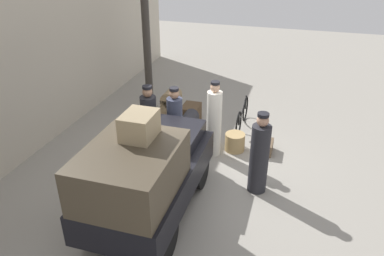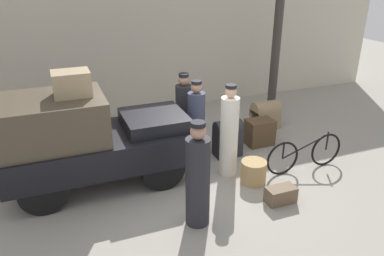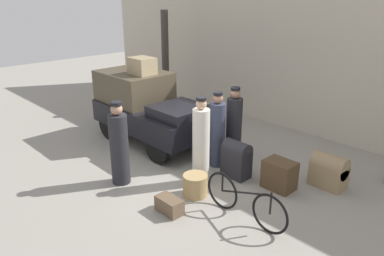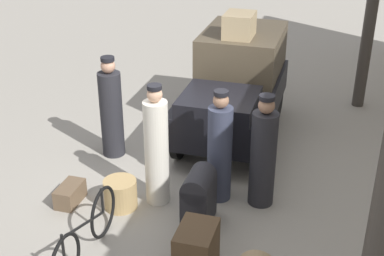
% 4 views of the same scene
% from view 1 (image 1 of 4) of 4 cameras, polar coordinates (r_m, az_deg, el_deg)
% --- Properties ---
extents(ground_plane, '(30.00, 30.00, 0.00)m').
position_cam_1_polar(ground_plane, '(8.48, 0.91, -6.49)').
color(ground_plane, gray).
extents(station_building_facade, '(16.00, 0.15, 4.50)m').
position_cam_1_polar(station_building_facade, '(9.37, -24.06, 9.74)').
color(station_building_facade, beige).
rests_on(station_building_facade, ground).
extents(canopy_pillar_right, '(0.24, 0.24, 3.22)m').
position_cam_1_polar(canopy_pillar_right, '(11.77, -6.86, 11.91)').
color(canopy_pillar_right, '#38332D').
rests_on(canopy_pillar_right, ground).
extents(truck, '(3.31, 1.53, 1.79)m').
position_cam_1_polar(truck, '(6.70, -7.01, -7.01)').
color(truck, black).
rests_on(truck, ground).
extents(bicycle, '(1.76, 0.04, 0.76)m').
position_cam_1_polar(bicycle, '(10.18, 7.64, 1.80)').
color(bicycle, black).
rests_on(bicycle, ground).
extents(wicker_basket, '(0.48, 0.48, 0.44)m').
position_cam_1_polar(wicker_basket, '(9.20, 6.55, -2.12)').
color(wicker_basket, tan).
rests_on(wicker_basket, ground).
extents(porter_with_bicycle, '(0.38, 0.38, 1.76)m').
position_cam_1_polar(porter_with_bicycle, '(7.58, 10.22, -4.29)').
color(porter_with_bicycle, '#232328').
rests_on(porter_with_bicycle, ground).
extents(conductor_in_dark_uniform, '(0.35, 0.35, 1.85)m').
position_cam_1_polar(conductor_in_dark_uniform, '(8.71, 3.38, 0.97)').
color(conductor_in_dark_uniform, silver).
rests_on(conductor_in_dark_uniform, ground).
extents(porter_standing_middle, '(0.37, 0.37, 1.72)m').
position_cam_1_polar(porter_standing_middle, '(8.84, -6.54, 0.77)').
color(porter_standing_middle, '#232328').
rests_on(porter_standing_middle, ground).
extents(porter_lifting_near_truck, '(0.36, 0.36, 1.73)m').
position_cam_1_polar(porter_lifting_near_truck, '(8.66, -2.62, 0.39)').
color(porter_lifting_near_truck, '#33384C').
rests_on(porter_lifting_near_truck, ground).
extents(trunk_large_brown, '(0.58, 0.38, 0.81)m').
position_cam_1_polar(trunk_large_brown, '(9.37, -0.49, 0.14)').
color(trunk_large_brown, '#232328').
rests_on(trunk_large_brown, ground).
extents(trunk_barrel_dark, '(0.68, 0.45, 0.70)m').
position_cam_1_polar(trunk_barrel_dark, '(11.06, -3.17, 4.11)').
color(trunk_barrel_dark, '#937A56').
rests_on(trunk_barrel_dark, ground).
extents(trunk_wicker_pale, '(0.52, 0.29, 0.29)m').
position_cam_1_polar(trunk_wicker_pale, '(9.25, 11.28, -2.85)').
color(trunk_wicker_pale, brown).
rests_on(trunk_wicker_pale, ground).
extents(suitcase_black_upright, '(0.61, 0.45, 0.60)m').
position_cam_1_polar(suitcase_black_upright, '(10.29, -0.17, 1.95)').
color(suitcase_black_upright, '#4C3823').
rests_on(suitcase_black_upright, ground).
extents(trunk_on_truck_roof, '(0.62, 0.50, 0.42)m').
position_cam_1_polar(trunk_on_truck_roof, '(6.08, -8.03, 0.38)').
color(trunk_on_truck_roof, '#9E8966').
rests_on(trunk_on_truck_roof, truck).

